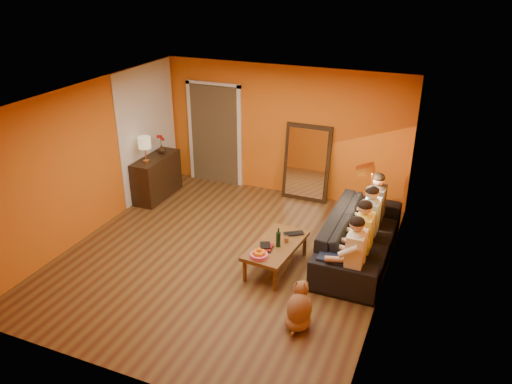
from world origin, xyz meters
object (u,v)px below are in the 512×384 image
at_px(mirror_frame, 307,163).
at_px(sideboard, 157,177).
at_px(dog, 299,306).
at_px(vase, 162,149).
at_px(laptop, 295,235).
at_px(person_mid_left, 363,238).
at_px(floor_lamp, 369,208).
at_px(person_far_right, 377,207).
at_px(coffee_table, 276,256).
at_px(table_lamp, 145,150).
at_px(person_mid_right, 370,222).
at_px(wine_bottle, 278,237).
at_px(sofa, 359,237).
at_px(tumbler, 286,239).
at_px(person_far_left, 355,256).

distance_m(mirror_frame, sideboard, 3.01).
bearing_deg(dog, vase, 156.15).
xyz_separation_m(laptop, vase, (-3.30, 1.43, 0.50)).
height_order(laptop, vase, vase).
height_order(person_mid_left, laptop, person_mid_left).
xyz_separation_m(mirror_frame, person_mid_left, (1.58, -2.25, -0.15)).
bearing_deg(floor_lamp, person_far_right, 64.55).
height_order(dog, person_far_right, person_far_right).
bearing_deg(coffee_table, laptop, 68.23).
xyz_separation_m(mirror_frame, sideboard, (-2.79, -1.08, -0.34)).
bearing_deg(vase, table_lamp, -90.00).
distance_m(person_mid_right, wine_bottle, 1.53).
bearing_deg(table_lamp, sofa, -5.63).
xyz_separation_m(person_mid_left, tumbler, (-1.13, -0.24, -0.15)).
bearing_deg(person_mid_right, tumbler, -145.01).
xyz_separation_m(sofa, floor_lamp, (0.05, 0.37, 0.35)).
distance_m(wine_bottle, laptop, 0.44).
relative_size(dog, tumbler, 6.84).
height_order(sofa, coffee_table, sofa).
xyz_separation_m(table_lamp, person_far_left, (4.37, -1.42, -0.49)).
height_order(wine_bottle, laptop, wine_bottle).
bearing_deg(floor_lamp, vase, 161.74).
bearing_deg(person_far_right, person_mid_right, -90.00).
xyz_separation_m(dog, vase, (-3.88, 2.94, 0.63)).
bearing_deg(wine_bottle, person_far_left, -6.71).
xyz_separation_m(person_mid_left, vase, (-4.37, 1.42, 0.33)).
relative_size(mirror_frame, wine_bottle, 4.90).
bearing_deg(person_mid_right, sideboard, 171.95).
bearing_deg(sideboard, vase, 90.00).
distance_m(table_lamp, person_mid_right, 4.41).
relative_size(sideboard, person_mid_left, 0.97).
relative_size(dog, person_mid_left, 0.51).
distance_m(sideboard, floor_lamp, 4.32).
relative_size(floor_lamp, person_mid_left, 1.18).
distance_m(sofa, person_mid_right, 0.29).
xyz_separation_m(table_lamp, wine_bottle, (3.17, -1.28, -0.53)).
bearing_deg(person_far_right, vase, 175.84).
bearing_deg(person_mid_left, table_lamp, 168.77).
bearing_deg(sofa, person_far_left, -172.59).
relative_size(coffee_table, person_far_left, 1.00).
bearing_deg(tumbler, person_far_right, 49.90).
bearing_deg(coffee_table, floor_lamp, 50.55).
bearing_deg(tumbler, mirror_frame, 100.31).
bearing_deg(dog, coffee_table, 136.32).
relative_size(sideboard, laptop, 3.64).
bearing_deg(vase, sideboard, -90.00).
height_order(table_lamp, vase, table_lamp).
bearing_deg(coffee_table, dog, -51.57).
xyz_separation_m(sideboard, coffee_table, (3.12, -1.53, -0.21)).
bearing_deg(sofa, person_mid_right, -52.43).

